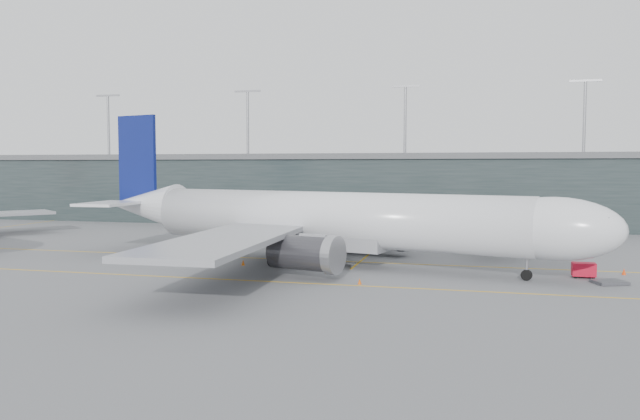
# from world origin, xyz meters

# --- Properties ---
(ground) EXTENTS (320.00, 320.00, 0.00)m
(ground) POSITION_xyz_m (0.00, 0.00, 0.00)
(ground) COLOR #5C5C61
(ground) RESTS_ON ground
(taxiline_a) EXTENTS (160.00, 0.25, 0.02)m
(taxiline_a) POSITION_xyz_m (0.00, -4.00, 0.01)
(taxiline_a) COLOR gold
(taxiline_a) RESTS_ON ground
(taxiline_b) EXTENTS (160.00, 0.25, 0.02)m
(taxiline_b) POSITION_xyz_m (0.00, -20.00, 0.01)
(taxiline_b) COLOR gold
(taxiline_b) RESTS_ON ground
(taxiline_lead_main) EXTENTS (0.25, 60.00, 0.02)m
(taxiline_lead_main) POSITION_xyz_m (5.00, 20.00, 0.01)
(taxiline_lead_main) COLOR gold
(taxiline_lead_main) RESTS_ON ground
(terminal) EXTENTS (240.00, 36.00, 29.00)m
(terminal) POSITION_xyz_m (-0.00, 58.00, 7.62)
(terminal) COLOR #1E292A
(terminal) RESTS_ON ground
(main_aircraft) EXTENTS (71.20, 65.63, 20.21)m
(main_aircraft) POSITION_xyz_m (1.15, -6.42, 5.67)
(main_aircraft) COLOR silver
(main_aircraft) RESTS_ON ground
(jet_bridge) EXTENTS (9.22, 43.35, 6.54)m
(jet_bridge) POSITION_xyz_m (19.32, 24.20, 4.90)
(jet_bridge) COLOR #2A2A2F
(jet_bridge) RESTS_ON ground
(gse_cart) EXTENTS (2.52, 1.63, 1.70)m
(gse_cart) POSITION_xyz_m (31.53, -9.23, 0.95)
(gse_cart) COLOR red
(gse_cart) RESTS_ON ground
(baggage_dolly) EXTENTS (3.93, 3.56, 0.32)m
(baggage_dolly) POSITION_xyz_m (33.61, -12.45, 0.19)
(baggage_dolly) COLOR #3C3C41
(baggage_dolly) RESTS_ON ground
(uld_a) EXTENTS (2.16, 1.92, 1.64)m
(uld_a) POSITION_xyz_m (-5.12, 9.75, 0.86)
(uld_a) COLOR #313135
(uld_a) RESTS_ON ground
(uld_b) EXTENTS (2.63, 2.40, 1.95)m
(uld_b) POSITION_xyz_m (-2.06, 10.67, 1.02)
(uld_b) COLOR #313135
(uld_b) RESTS_ON ground
(uld_c) EXTENTS (2.76, 2.54, 2.02)m
(uld_c) POSITION_xyz_m (0.32, 11.49, 1.06)
(uld_c) COLOR #313135
(uld_c) RESTS_ON ground
(cone_nose) EXTENTS (0.47, 0.47, 0.76)m
(cone_nose) POSITION_xyz_m (36.39, -6.03, 0.38)
(cone_nose) COLOR #EB3E0D
(cone_nose) RESTS_ON ground
(cone_wing_stbd) EXTENTS (0.43, 0.43, 0.68)m
(cone_wing_stbd) POSITION_xyz_m (7.81, -19.19, 0.34)
(cone_wing_stbd) COLOR #D3530B
(cone_wing_stbd) RESTS_ON ground
(cone_wing_port) EXTENTS (0.47, 0.47, 0.75)m
(cone_wing_port) POSITION_xyz_m (9.73, 12.34, 0.38)
(cone_wing_port) COLOR #D54A0B
(cone_wing_port) RESTS_ON ground
(cone_tail) EXTENTS (0.46, 0.46, 0.72)m
(cone_tail) POSITION_xyz_m (-8.82, -10.22, 0.36)
(cone_tail) COLOR orange
(cone_tail) RESTS_ON ground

